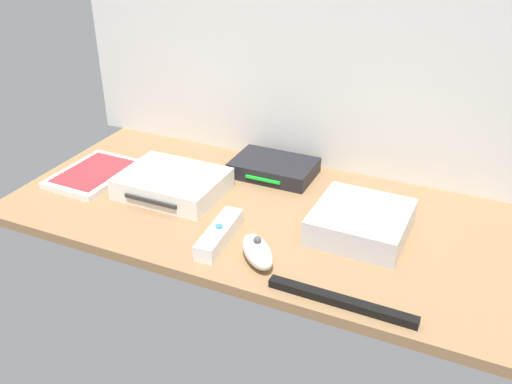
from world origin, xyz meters
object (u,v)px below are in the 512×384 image
at_px(network_router, 274,168).
at_px(sensor_bar, 341,301).
at_px(game_case, 94,174).
at_px(mini_computer, 360,223).
at_px(remote_wand, 219,234).
at_px(remote_nunchuk, 257,252).
at_px(game_console, 172,183).

xyz_separation_m(network_router, sensor_bar, (0.27, -0.37, -0.01)).
bearing_deg(game_case, mini_computer, 3.34).
bearing_deg(sensor_bar, remote_wand, 163.70).
bearing_deg(sensor_bar, network_router, 127.15).
bearing_deg(remote_nunchuk, game_console, 106.96).
height_order(network_router, remote_wand, same).
relative_size(game_case, sensor_bar, 0.81).
bearing_deg(game_console, sensor_bar, -24.92).
relative_size(game_case, remote_nunchuk, 1.89).
xyz_separation_m(game_case, remote_wand, (0.37, -0.11, 0.01)).
bearing_deg(sensor_bar, game_case, 164.16).
bearing_deg(network_router, game_console, -134.24).
distance_m(game_console, remote_wand, 0.21).
distance_m(remote_nunchuk, sensor_bar, 0.17).
bearing_deg(remote_nunchuk, game_case, 119.89).
bearing_deg(network_router, mini_computer, -33.78).
relative_size(game_console, remote_wand, 1.40).
xyz_separation_m(game_console, network_router, (0.16, 0.17, -0.00)).
relative_size(game_console, remote_nunchuk, 2.04).
relative_size(mini_computer, sensor_bar, 0.72).
height_order(game_case, remote_nunchuk, remote_nunchuk).
relative_size(network_router, remote_wand, 1.20).
xyz_separation_m(game_console, remote_nunchuk, (0.26, -0.15, -0.00)).
bearing_deg(remote_nunchuk, remote_wand, 118.89).
distance_m(mini_computer, sensor_bar, 0.21).
height_order(remote_wand, sensor_bar, remote_wand).
height_order(mini_computer, game_case, mini_computer).
distance_m(game_console, sensor_bar, 0.47).
bearing_deg(remote_wand, mini_computer, 24.52).
relative_size(game_console, game_case, 1.08).
xyz_separation_m(game_case, network_router, (0.36, 0.18, 0.01)).
relative_size(game_case, network_router, 1.08).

